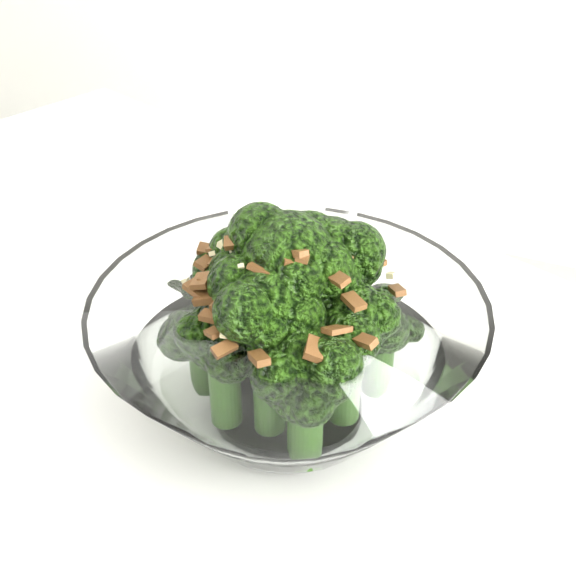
% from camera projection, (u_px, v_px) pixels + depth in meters
% --- Properties ---
extents(table, '(1.40, 1.16, 0.75)m').
position_uv_depth(table, '(149.00, 573.00, 0.52)').
color(table, white).
rests_on(table, ground).
extents(broccoli_dish, '(0.25, 0.25, 0.15)m').
position_uv_depth(broccoli_dish, '(288.00, 345.00, 0.51)').
color(broccoli_dish, white).
rests_on(broccoli_dish, table).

